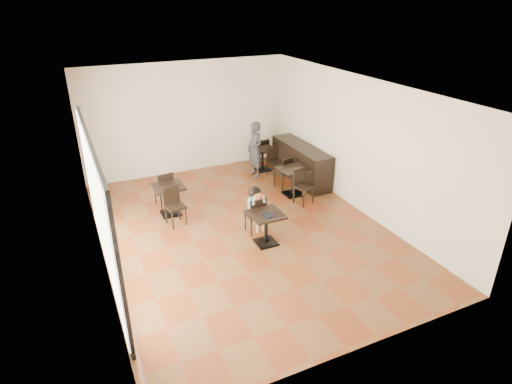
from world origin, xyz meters
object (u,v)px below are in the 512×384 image
child_chair (255,214)px  chair_left_a (164,189)px  child_table (266,229)px  cafe_table_back (263,159)px  adult_patron (255,150)px  cafe_table_mid (293,182)px  chair_back_b (275,162)px  chair_mid_b (304,187)px  cafe_table_left (170,200)px  child (255,210)px  chair_left_b (175,207)px  chair_back_a (261,152)px  chair_mid_a (283,172)px

child_chair → chair_left_a: size_ratio=0.97×
child_table → cafe_table_back: size_ratio=1.03×
adult_patron → chair_left_a: size_ratio=1.79×
child_table → cafe_table_mid: 2.55m
cafe_table_back → chair_back_b: bearing=-75.5°
child_table → adult_patron: bearing=68.8°
chair_mid_b → chair_back_b: 1.91m
adult_patron → cafe_table_back: size_ratio=2.29×
adult_patron → cafe_table_back: bearing=120.7°
cafe_table_mid → cafe_table_left: size_ratio=1.00×
chair_back_b → cafe_table_mid: bearing=-104.1°
child → adult_patron: bearing=65.3°
chair_mid_b → adult_patron: bearing=83.8°
chair_mid_b → chair_left_a: chair_left_a is taller
chair_mid_b → chair_left_b: bearing=159.3°
cafe_table_back → chair_back_a: size_ratio=0.83×
cafe_table_mid → chair_back_b: bearing=82.6°
child_chair → cafe_table_left: 2.22m
child_table → child_chair: child_chair is taller
adult_patron → chair_mid_a: (0.36, -1.05, -0.36)m
child_table → child: size_ratio=0.66×
cafe_table_mid → cafe_table_back: 1.90m
child_chair → chair_left_b: bearing=-35.5°
adult_patron → chair_left_b: bearing=-63.6°
adult_patron → cafe_table_left: bearing=-72.0°
cafe_table_mid → chair_mid_b: chair_mid_b is taller
cafe_table_left → chair_back_a: size_ratio=0.88×
child_table → child_chair: bearing=90.0°
chair_back_b → cafe_table_left: bearing=-169.2°
cafe_table_left → chair_back_a: (3.40, 2.04, 0.05)m
child_table → chair_back_b: chair_back_b is taller
child → chair_back_a: 4.13m
child_chair → chair_back_a: child_chair is taller
child_table → chair_mid_b: size_ratio=0.81×
child_table → cafe_table_back: 4.18m
adult_patron → chair_left_b: (-2.86, -1.87, -0.35)m
cafe_table_left → chair_left_b: (0.00, -0.55, 0.08)m
cafe_table_left → chair_mid_a: (3.22, 0.27, 0.07)m
child → cafe_table_left: 2.22m
cafe_table_mid → cafe_table_left: 3.23m
child → chair_left_b: child is taller
cafe_table_mid → chair_mid_a: 0.56m
chair_back_b → chair_back_a: bearing=83.3°
cafe_table_mid → chair_left_a: (-3.22, 0.83, 0.08)m
cafe_table_back → chair_back_b: (0.14, -0.55, 0.07)m
chair_mid_a → cafe_table_mid: bearing=74.3°
child_chair → chair_left_a: (-1.51, 2.17, 0.02)m
chair_left_a → adult_patron: bearing=-175.7°
child_chair → child_table: bearing=90.0°
adult_patron → chair_left_b: adult_patron is taller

